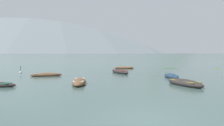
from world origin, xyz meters
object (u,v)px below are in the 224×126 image
object	(u,v)px
rowboat_1	(124,68)
rowboat_3	(185,83)
rowboat_0	(46,75)
rowboat_4	(79,82)
rowboat_7	(120,72)
mooring_buoy	(21,72)
rowboat_6	(171,76)

from	to	relation	value
rowboat_1	rowboat_3	size ratio (longest dim) A/B	0.80
rowboat_0	rowboat_1	distance (m)	15.37
rowboat_1	rowboat_4	world-z (taller)	rowboat_4
rowboat_7	mooring_buoy	xyz separation A→B (m)	(-12.90, 1.38, -0.10)
rowboat_1	rowboat_7	world-z (taller)	rowboat_7
rowboat_4	rowboat_7	distance (m)	10.98
rowboat_1	mooring_buoy	distance (m)	16.18
rowboat_6	rowboat_0	bearing A→B (deg)	166.69
rowboat_0	rowboat_7	world-z (taller)	rowboat_7
mooring_buoy	rowboat_1	bearing A→B (deg)	24.34
rowboat_6	rowboat_7	size ratio (longest dim) A/B	0.72
rowboat_1	rowboat_4	xyz separation A→B (m)	(-6.71, -17.88, 0.03)
rowboat_7	rowboat_4	bearing A→B (deg)	-116.35
rowboat_4	rowboat_6	size ratio (longest dim) A/B	1.27
rowboat_0	rowboat_1	xyz separation A→B (m)	(10.68, 11.05, -0.01)
rowboat_7	mooring_buoy	world-z (taller)	mooring_buoy
rowboat_3	mooring_buoy	bearing A→B (deg)	141.91
rowboat_7	rowboat_1	bearing A→B (deg)	77.11
rowboat_4	mooring_buoy	distance (m)	13.79
rowboat_4	mooring_buoy	xyz separation A→B (m)	(-8.02, 11.22, -0.08)
rowboat_1	rowboat_4	bearing A→B (deg)	-110.58
rowboat_4	rowboat_6	bearing A→B (deg)	21.10
rowboat_0	mooring_buoy	bearing A→B (deg)	132.81
rowboat_0	rowboat_4	distance (m)	7.90
rowboat_0	rowboat_1	bearing A→B (deg)	45.98
rowboat_1	rowboat_3	distance (m)	19.75
rowboat_1	rowboat_4	distance (m)	19.10
rowboat_4	rowboat_3	bearing A→B (deg)	-11.76
rowboat_0	rowboat_7	distance (m)	9.33
rowboat_3	rowboat_7	world-z (taller)	rowboat_7
rowboat_1	rowboat_6	distance (m)	14.49
rowboat_4	rowboat_0	bearing A→B (deg)	120.12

